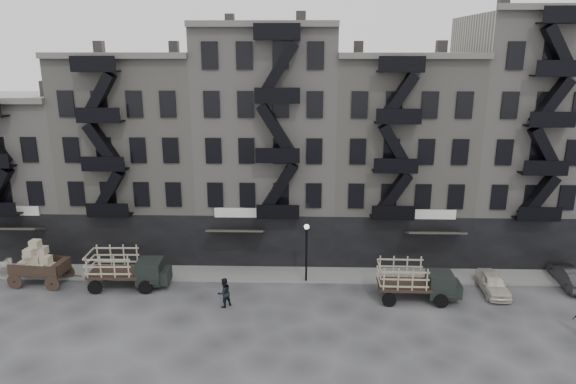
{
  "coord_description": "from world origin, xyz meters",
  "views": [
    {
      "loc": [
        2.67,
        -29.94,
        15.77
      ],
      "look_at": [
        1.71,
        4.0,
        6.12
      ],
      "focal_mm": 32.0,
      "sensor_mm": 36.0,
      "label": 1
    }
  ],
  "objects_px": {
    "stake_truck_east": "(416,279)",
    "horse": "(0,268)",
    "stake_truck_west": "(126,266)",
    "car_far": "(570,276)",
    "wagon": "(38,259)",
    "pedestrian_mid": "(224,293)",
    "car_east": "(493,283)"
  },
  "relations": [
    {
      "from": "horse",
      "to": "pedestrian_mid",
      "type": "height_order",
      "value": "pedestrian_mid"
    },
    {
      "from": "stake_truck_east",
      "to": "pedestrian_mid",
      "type": "relative_size",
      "value": 2.72
    },
    {
      "from": "pedestrian_mid",
      "to": "stake_truck_east",
      "type": "bearing_deg",
      "value": 142.22
    },
    {
      "from": "car_far",
      "to": "wagon",
      "type": "bearing_deg",
      "value": 4.4
    },
    {
      "from": "horse",
      "to": "car_east",
      "type": "xyz_separation_m",
      "value": [
        33.88,
        -1.16,
        -0.16
      ]
    },
    {
      "from": "horse",
      "to": "pedestrian_mid",
      "type": "relative_size",
      "value": 1.0
    },
    {
      "from": "horse",
      "to": "car_east",
      "type": "distance_m",
      "value": 33.9
    },
    {
      "from": "car_far",
      "to": "pedestrian_mid",
      "type": "bearing_deg",
      "value": 12.06
    },
    {
      "from": "pedestrian_mid",
      "to": "horse",
      "type": "bearing_deg",
      "value": -56.01
    },
    {
      "from": "horse",
      "to": "stake_truck_west",
      "type": "distance_m",
      "value": 9.46
    },
    {
      "from": "stake_truck_west",
      "to": "car_far",
      "type": "bearing_deg",
      "value": 0.32
    },
    {
      "from": "pedestrian_mid",
      "to": "wagon",
      "type": "bearing_deg",
      "value": -55.96
    },
    {
      "from": "stake_truck_west",
      "to": "pedestrian_mid",
      "type": "bearing_deg",
      "value": -21.72
    },
    {
      "from": "horse",
      "to": "stake_truck_east",
      "type": "distance_m",
      "value": 28.63
    },
    {
      "from": "stake_truck_west",
      "to": "car_far",
      "type": "xyz_separation_m",
      "value": [
        30.14,
        1.03,
        -0.82
      ]
    },
    {
      "from": "car_far",
      "to": "horse",
      "type": "bearing_deg",
      "value": 3.29
    },
    {
      "from": "stake_truck_west",
      "to": "car_far",
      "type": "distance_m",
      "value": 30.17
    },
    {
      "from": "horse",
      "to": "car_far",
      "type": "bearing_deg",
      "value": -103.41
    },
    {
      "from": "stake_truck_east",
      "to": "car_east",
      "type": "distance_m",
      "value": 5.54
    },
    {
      "from": "stake_truck_east",
      "to": "car_far",
      "type": "distance_m",
      "value": 11.26
    },
    {
      "from": "car_east",
      "to": "pedestrian_mid",
      "type": "relative_size",
      "value": 1.98
    },
    {
      "from": "wagon",
      "to": "car_far",
      "type": "height_order",
      "value": "wagon"
    },
    {
      "from": "horse",
      "to": "pedestrian_mid",
      "type": "bearing_deg",
      "value": -115.75
    },
    {
      "from": "pedestrian_mid",
      "to": "car_east",
      "type": "bearing_deg",
      "value": 144.18
    },
    {
      "from": "stake_truck_east",
      "to": "horse",
      "type": "bearing_deg",
      "value": 176.31
    },
    {
      "from": "stake_truck_west",
      "to": "car_east",
      "type": "bearing_deg",
      "value": -1.94
    },
    {
      "from": "car_east",
      "to": "car_far",
      "type": "xyz_separation_m",
      "value": [
        5.63,
        1.16,
        0.06
      ]
    },
    {
      "from": "car_far",
      "to": "pedestrian_mid",
      "type": "height_order",
      "value": "pedestrian_mid"
    },
    {
      "from": "stake_truck_west",
      "to": "pedestrian_mid",
      "type": "xyz_separation_m",
      "value": [
        6.97,
        -2.55,
        -0.57
      ]
    },
    {
      "from": "stake_truck_east",
      "to": "car_east",
      "type": "height_order",
      "value": "stake_truck_east"
    },
    {
      "from": "stake_truck_west",
      "to": "stake_truck_east",
      "type": "xyz_separation_m",
      "value": [
        19.15,
        -1.29,
        -0.04
      ]
    },
    {
      "from": "wagon",
      "to": "car_far",
      "type": "bearing_deg",
      "value": 6.44
    }
  ]
}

